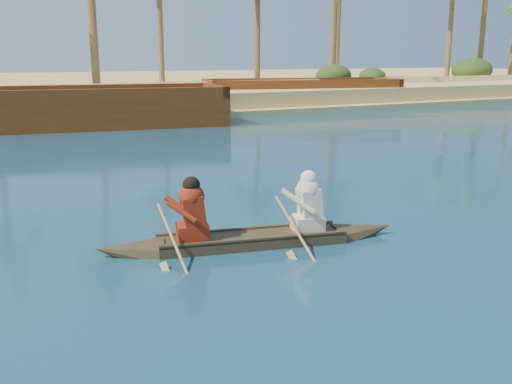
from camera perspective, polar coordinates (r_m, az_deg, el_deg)
name	(u,v)px	position (r m, az deg, el deg)	size (l,w,h in m)	color
ground	(392,273)	(9.38, 13.44, -7.84)	(160.00, 160.00, 0.00)	navy
sandy_embankment	(31,90)	(53.82, -21.54, 9.50)	(150.00, 51.00, 1.50)	tan
shrub_cluster	(60,91)	(38.54, -19.01, 9.51)	(100.00, 6.00, 2.40)	#1E3E16
canoe	(252,230)	(10.32, -0.44, -3.78)	(5.56, 1.94, 1.53)	#3D3421
barge_mid	(84,110)	(29.17, -16.81, 7.82)	(14.01, 6.50, 2.25)	#5E2F14
barge_right	(301,95)	(39.63, 4.54, 9.64)	(13.69, 7.24, 2.17)	#5E2F14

